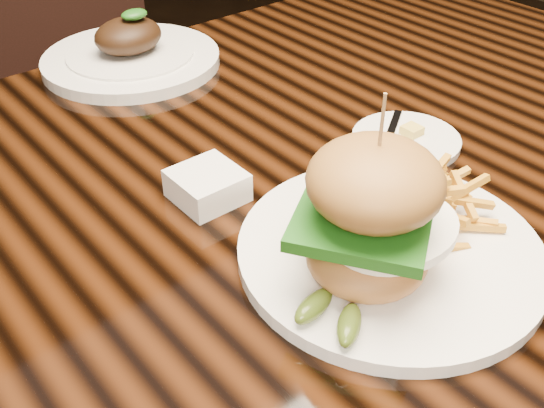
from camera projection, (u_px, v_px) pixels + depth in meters
dining_table at (238, 232)px, 0.79m from camera, size 1.60×0.90×0.75m
burger_plate at (391, 220)px, 0.60m from camera, size 0.30×0.30×0.20m
side_saucer at (406, 139)px, 0.81m from camera, size 0.14×0.14×0.02m
ramekin at (207, 185)px, 0.71m from camera, size 0.08×0.08×0.03m
far_dish at (131, 55)px, 1.00m from camera, size 0.28×0.28×0.09m
chair_far at (68, 68)px, 1.50m from camera, size 0.55×0.55×0.95m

